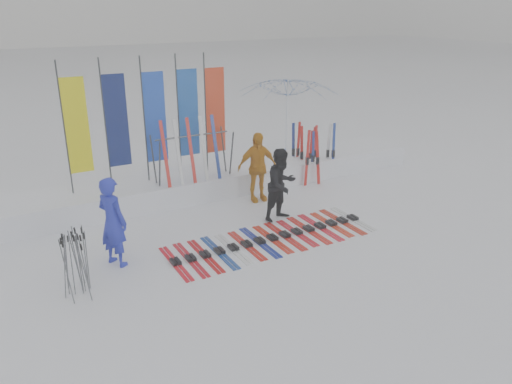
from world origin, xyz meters
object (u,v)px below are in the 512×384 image
person_black (282,185)px  person_yellow (257,167)px  person_blue (113,222)px  tent_canopy (288,120)px  ski_row (272,238)px  ski_rack (193,151)px

person_black → person_yellow: bearing=73.0°
person_blue → person_black: person_blue is taller
tent_canopy → person_black: bearing=-124.2°
person_black → ski_row: 1.47m
person_blue → person_black: 4.14m
person_black → ski_rack: ski_rack is taller
tent_canopy → ski_rack: tent_canopy is taller
person_blue → person_black: size_ratio=1.04×
person_black → ski_rack: (-1.36, 2.21, 0.49)m
person_yellow → ski_rack: person_yellow is taller
person_blue → ski_row: (3.34, -0.59, -0.90)m
person_yellow → ski_rack: 1.74m
ski_row → ski_rack: (-0.57, 3.11, 1.35)m
ski_row → ski_rack: bearing=100.4°
person_black → ski_rack: size_ratio=0.88×
person_black → ski_rack: bearing=108.8°
ski_rack → person_black: bearing=-58.4°
person_yellow → tent_canopy: size_ratio=0.59×
person_black → person_yellow: 1.39m
person_yellow → ski_row: (-0.89, -2.28, -0.90)m
person_yellow → tent_canopy: 3.59m
person_yellow → ski_rack: (-1.46, 0.83, 0.45)m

